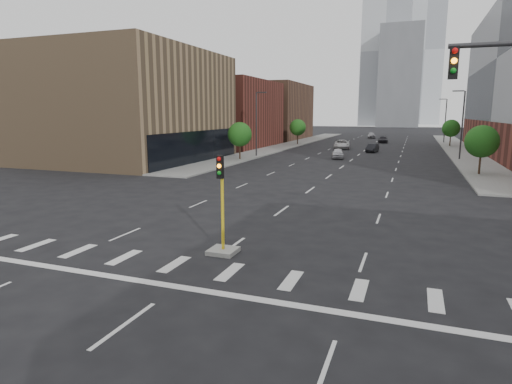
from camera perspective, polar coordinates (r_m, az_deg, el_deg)
The scene contains 22 objects.
ground at distance 12.46m, azimuth -23.04°, elevation -20.04°, with size 400.00×400.00×0.00m, color black.
sidewalk_left_far at distance 84.94m, azimuth 4.71°, elevation 6.33°, with size 5.00×92.00×0.15m, color gray.
sidewalk_right_far at distance 82.18m, azimuth 25.39°, elevation 5.22°, with size 5.00×92.00×0.15m, color gray.
building_left_mid at distance 59.22m, azimuth -16.53°, elevation 10.86°, with size 20.00×24.00×14.00m, color #8E7150.
building_left_far_a at distance 81.60m, azimuth -5.40°, elevation 10.31°, with size 20.00×22.00×12.00m, color brown.
building_left_far_b at distance 105.66m, azimuth 0.79°, elevation 10.66°, with size 20.00×24.00×13.00m, color brown.
tower_left at distance 229.98m, azimuth 16.94°, elevation 17.24°, with size 22.00×22.00×70.00m, color #B2B7BC.
tower_right at distance 269.77m, azimuth 21.54°, elevation 16.98°, with size 20.00×20.00×80.00m, color #B2B7BC.
tower_mid at distance 208.37m, azimuth 18.65°, elevation 14.30°, with size 18.00×18.00×44.00m, color slate.
median_traffic_signal at distance 19.01m, azimuth -4.48°, elevation -5.38°, with size 1.20×1.20×4.40m.
streetlight_right_a at distance 62.90m, azimuth 25.74°, elevation 8.41°, with size 1.60×0.22×9.07m.
streetlight_right_b at distance 97.80m, azimuth 23.89°, elevation 8.92°, with size 1.60×0.22×9.07m.
streetlight_left at distance 61.38m, azimuth 0.12°, elevation 9.40°, with size 1.60×0.22×9.07m.
tree_left_near at distance 56.99m, azimuth -2.19°, elevation 7.69°, with size 3.20×3.20×4.85m.
tree_left_far at distance 85.47m, azimuth 5.58°, elevation 8.57°, with size 3.20×3.20×4.85m.
tree_right_near at distance 48.12m, azimuth 27.89°, elevation 5.98°, with size 3.20×3.20×4.85m.
tree_right_far at distance 87.89m, azimuth 24.58°, elevation 7.73°, with size 3.20×3.20×4.85m.
car_near_left at distance 60.25m, azimuth 10.85°, elevation 5.07°, with size 1.60×3.98×1.36m, color silver.
car_mid_right at distance 71.22m, azimuth 15.26°, elevation 5.68°, with size 1.40×4.03×1.33m, color black.
car_far_left at distance 76.54m, azimuth 11.38°, elevation 6.24°, with size 2.59×5.61×1.56m, color silver.
car_deep_right at distance 94.39m, azimuth 16.55°, elevation 6.71°, with size 1.91×4.69×1.36m, color black.
car_distant at distance 111.33m, azimuth 15.14°, elevation 7.33°, with size 1.79×4.44×1.51m, color #A1A1A5.
Camera 1 is at (7.69, -7.62, 6.15)m, focal length 30.00 mm.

